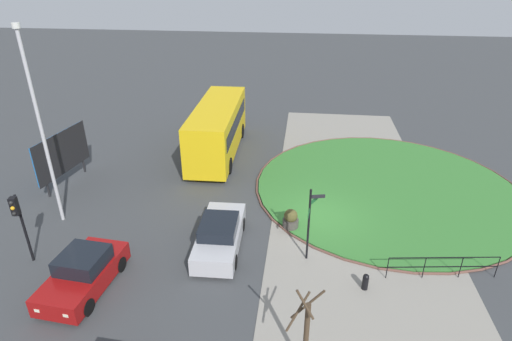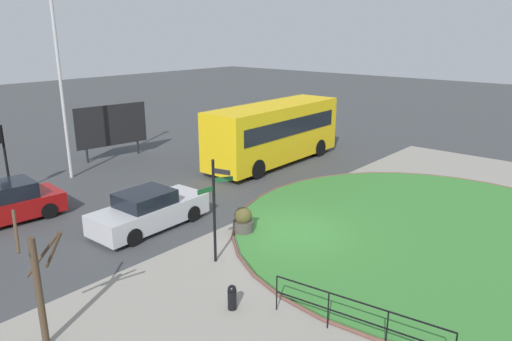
{
  "view_description": "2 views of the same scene",
  "coord_description": "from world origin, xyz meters",
  "px_view_note": "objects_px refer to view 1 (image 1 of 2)",
  "views": [
    {
      "loc": [
        -17.88,
        1.04,
        11.46
      ],
      "look_at": [
        1.55,
        3.38,
        1.65
      ],
      "focal_mm": 29.37,
      "sensor_mm": 36.0,
      "label": 1
    },
    {
      "loc": [
        -12.83,
        -9.29,
        7.13
      ],
      "look_at": [
        1.53,
        3.06,
        1.49
      ],
      "focal_mm": 33.03,
      "sensor_mm": 36.0,
      "label": 2
    }
  ],
  "objects_px": {
    "car_far_lane": "(83,273)",
    "car_trailing": "(220,235)",
    "bollard_foreground": "(365,282)",
    "traffic_light_near": "(18,215)",
    "billboard_left": "(62,153)",
    "lamppost_tall": "(40,126)",
    "planter_near_signpost": "(291,220)",
    "signpost_directional": "(310,220)",
    "bus_yellow": "(218,128)",
    "street_tree_bare": "(305,332)"
  },
  "relations": [
    {
      "from": "billboard_left",
      "to": "car_trailing",
      "type": "bearing_deg",
      "value": -108.05
    },
    {
      "from": "bus_yellow",
      "to": "car_far_lane",
      "type": "distance_m",
      "value": 13.56
    },
    {
      "from": "bollard_foreground",
      "to": "signpost_directional",
      "type": "bearing_deg",
      "value": 54.09
    },
    {
      "from": "planter_near_signpost",
      "to": "car_far_lane",
      "type": "bearing_deg",
      "value": 122.88
    },
    {
      "from": "signpost_directional",
      "to": "lamppost_tall",
      "type": "height_order",
      "value": "lamppost_tall"
    },
    {
      "from": "planter_near_signpost",
      "to": "signpost_directional",
      "type": "bearing_deg",
      "value": -159.36
    },
    {
      "from": "car_trailing",
      "to": "planter_near_signpost",
      "type": "xyz_separation_m",
      "value": [
        1.89,
        -3.04,
        -0.21
      ]
    },
    {
      "from": "bollard_foreground",
      "to": "car_far_lane",
      "type": "distance_m",
      "value": 10.9
    },
    {
      "from": "bus_yellow",
      "to": "car_trailing",
      "type": "relative_size",
      "value": 1.99
    },
    {
      "from": "car_far_lane",
      "to": "billboard_left",
      "type": "relative_size",
      "value": 0.96
    },
    {
      "from": "car_trailing",
      "to": "traffic_light_near",
      "type": "relative_size",
      "value": 1.42
    },
    {
      "from": "car_far_lane",
      "to": "bollard_foreground",
      "type": "bearing_deg",
      "value": 101.37
    },
    {
      "from": "car_far_lane",
      "to": "traffic_light_near",
      "type": "height_order",
      "value": "traffic_light_near"
    },
    {
      "from": "car_trailing",
      "to": "bollard_foreground",
      "type": "bearing_deg",
      "value": -109.36
    },
    {
      "from": "bus_yellow",
      "to": "lamppost_tall",
      "type": "xyz_separation_m",
      "value": [
        -8.82,
        6.06,
        3.18
      ]
    },
    {
      "from": "car_far_lane",
      "to": "traffic_light_near",
      "type": "xyz_separation_m",
      "value": [
        1.15,
        3.02,
        1.68
      ]
    },
    {
      "from": "bollard_foreground",
      "to": "car_trailing",
      "type": "relative_size",
      "value": 0.16
    },
    {
      "from": "bus_yellow",
      "to": "lamppost_tall",
      "type": "bearing_deg",
      "value": 144.28
    },
    {
      "from": "billboard_left",
      "to": "bus_yellow",
      "type": "bearing_deg",
      "value": -47.53
    },
    {
      "from": "bollard_foreground",
      "to": "bus_yellow",
      "type": "distance_m",
      "value": 14.67
    },
    {
      "from": "lamppost_tall",
      "to": "billboard_left",
      "type": "relative_size",
      "value": 2.2
    },
    {
      "from": "car_far_lane",
      "to": "billboard_left",
      "type": "bearing_deg",
      "value": -142.25
    },
    {
      "from": "bus_yellow",
      "to": "car_trailing",
      "type": "distance_m",
      "value": 10.41
    },
    {
      "from": "car_far_lane",
      "to": "signpost_directional",
      "type": "bearing_deg",
      "value": 113.22
    },
    {
      "from": "lamppost_tall",
      "to": "signpost_directional",
      "type": "bearing_deg",
      "value": -97.69
    },
    {
      "from": "lamppost_tall",
      "to": "traffic_light_near",
      "type": "bearing_deg",
      "value": -172.41
    },
    {
      "from": "signpost_directional",
      "to": "car_trailing",
      "type": "distance_m",
      "value": 4.09
    },
    {
      "from": "signpost_directional",
      "to": "car_trailing",
      "type": "height_order",
      "value": "signpost_directional"
    },
    {
      "from": "billboard_left",
      "to": "signpost_directional",
      "type": "bearing_deg",
      "value": -102.46
    },
    {
      "from": "bus_yellow",
      "to": "bollard_foreground",
      "type": "bearing_deg",
      "value": -146.92
    },
    {
      "from": "bollard_foreground",
      "to": "lamppost_tall",
      "type": "height_order",
      "value": "lamppost_tall"
    },
    {
      "from": "signpost_directional",
      "to": "car_far_lane",
      "type": "relative_size",
      "value": 0.84
    },
    {
      "from": "planter_near_signpost",
      "to": "street_tree_bare",
      "type": "bearing_deg",
      "value": -174.46
    },
    {
      "from": "lamppost_tall",
      "to": "planter_near_signpost",
      "type": "bearing_deg",
      "value": -87.05
    },
    {
      "from": "traffic_light_near",
      "to": "street_tree_bare",
      "type": "distance_m",
      "value": 12.19
    },
    {
      "from": "traffic_light_near",
      "to": "car_far_lane",
      "type": "bearing_deg",
      "value": 59.85
    },
    {
      "from": "car_far_lane",
      "to": "street_tree_bare",
      "type": "distance_m",
      "value": 8.98
    },
    {
      "from": "signpost_directional",
      "to": "traffic_light_near",
      "type": "bearing_deg",
      "value": 98.13
    },
    {
      "from": "car_far_lane",
      "to": "car_trailing",
      "type": "relative_size",
      "value": 0.89
    },
    {
      "from": "billboard_left",
      "to": "car_far_lane",
      "type": "bearing_deg",
      "value": -139.08
    },
    {
      "from": "bollard_foreground",
      "to": "planter_near_signpost",
      "type": "xyz_separation_m",
      "value": [
        3.83,
        3.07,
        0.1
      ]
    },
    {
      "from": "bus_yellow",
      "to": "billboard_left",
      "type": "distance_m",
      "value": 9.35
    },
    {
      "from": "bus_yellow",
      "to": "car_trailing",
      "type": "bearing_deg",
      "value": -169.36
    },
    {
      "from": "car_trailing",
      "to": "car_far_lane",
      "type": "bearing_deg",
      "value": 121.79
    },
    {
      "from": "bus_yellow",
      "to": "lamppost_tall",
      "type": "height_order",
      "value": "lamppost_tall"
    },
    {
      "from": "lamppost_tall",
      "to": "street_tree_bare",
      "type": "relative_size",
      "value": 2.73
    },
    {
      "from": "street_tree_bare",
      "to": "car_trailing",
      "type": "bearing_deg",
      "value": 32.98
    },
    {
      "from": "planter_near_signpost",
      "to": "street_tree_bare",
      "type": "distance_m",
      "value": 7.84
    },
    {
      "from": "lamppost_tall",
      "to": "billboard_left",
      "type": "height_order",
      "value": "lamppost_tall"
    },
    {
      "from": "signpost_directional",
      "to": "billboard_left",
      "type": "height_order",
      "value": "signpost_directional"
    }
  ]
}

